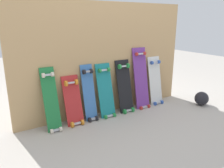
# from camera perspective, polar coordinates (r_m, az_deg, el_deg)

# --- Properties ---
(ground_plane) EXTENTS (12.00, 12.00, 0.00)m
(ground_plane) POSITION_cam_1_polar(r_m,az_deg,el_deg) (3.19, -0.66, -7.21)
(ground_plane) COLOR #B2AAA0
(plywood_wall_panel) EXTENTS (2.53, 0.04, 1.49)m
(plywood_wall_panel) POSITION_cam_1_polar(r_m,az_deg,el_deg) (3.03, -1.39, 6.28)
(plywood_wall_panel) COLOR tan
(plywood_wall_panel) RESTS_ON ground
(skateboard_green) EXTENTS (0.17, 0.26, 0.81)m
(skateboard_green) POSITION_cam_1_polar(r_m,az_deg,el_deg) (2.70, -15.25, -4.61)
(skateboard_green) COLOR #1E7238
(skateboard_green) RESTS_ON ground
(skateboard_red) EXTENTS (0.22, 0.25, 0.66)m
(skateboard_red) POSITION_cam_1_polar(r_m,az_deg,el_deg) (2.81, -9.85, -4.82)
(skateboard_red) COLOR #B22626
(skateboard_red) RESTS_ON ground
(skateboard_blue) EXTENTS (0.16, 0.22, 0.78)m
(skateboard_blue) POSITION_cam_1_polar(r_m,az_deg,el_deg) (2.89, -5.81, -2.90)
(skateboard_blue) COLOR #386BAD
(skateboard_blue) RESTS_ON ground
(skateboard_teal) EXTENTS (0.22, 0.24, 0.78)m
(skateboard_teal) POSITION_cam_1_polar(r_m,az_deg,el_deg) (2.99, -1.58, -2.34)
(skateboard_teal) COLOR #197A7F
(skateboard_teal) RESTS_ON ground
(skateboard_black) EXTENTS (0.22, 0.24, 0.79)m
(skateboard_black) POSITION_cam_1_polar(r_m,az_deg,el_deg) (3.14, 3.31, -1.16)
(skateboard_black) COLOR black
(skateboard_black) RESTS_ON ground
(skateboard_purple) EXTENTS (0.23, 0.23, 0.95)m
(skateboard_purple) POSITION_cam_1_polar(r_m,az_deg,el_deg) (3.29, 7.47, 0.84)
(skateboard_purple) COLOR #6B338C
(skateboard_purple) RESTS_ON ground
(skateboard_white) EXTENTS (0.22, 0.21, 0.79)m
(skateboard_white) POSITION_cam_1_polar(r_m,az_deg,el_deg) (3.50, 11.01, 0.32)
(skateboard_white) COLOR silver
(skateboard_white) RESTS_ON ground
(rubber_ball) EXTENTS (0.21, 0.21, 0.21)m
(rubber_ball) POSITION_cam_1_polar(r_m,az_deg,el_deg) (3.68, 21.93, -3.45)
(rubber_ball) COLOR black
(rubber_ball) RESTS_ON ground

